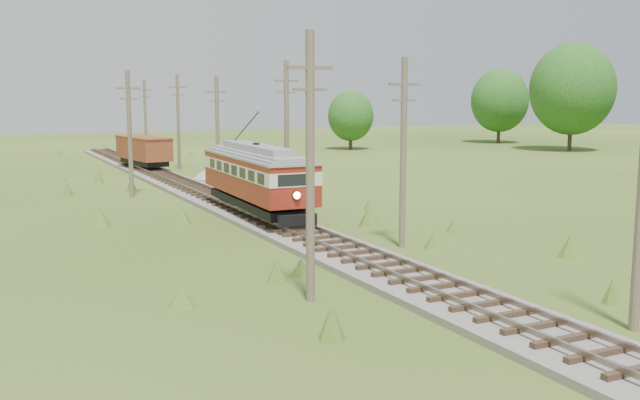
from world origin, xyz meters
TOP-DOWN VIEW (x-y plane):
  - railbed_main at (0.00, 34.00)m, footprint 3.60×96.00m
  - streetcar at (-0.00, 27.88)m, footprint 3.25×12.14m
  - gondola at (-0.00, 56.66)m, footprint 3.71×8.22m
  - gravel_pile at (4.15, 48.73)m, footprint 3.18×3.38m
  - utility_pole_r_2 at (3.30, 18.00)m, footprint 1.60×0.30m
  - utility_pole_r_3 at (3.20, 31.00)m, footprint 1.60×0.30m
  - utility_pole_r_4 at (3.00, 44.00)m, footprint 1.60×0.30m
  - utility_pole_r_5 at (3.40, 57.00)m, footprint 1.60×0.30m
  - utility_pole_r_6 at (3.20, 70.00)m, footprint 1.60×0.30m
  - utility_pole_l_a at (-4.20, 12.00)m, footprint 1.60×0.30m
  - utility_pole_l_b at (-4.50, 40.00)m, footprint 1.60×0.30m
  - tree_right_4 at (54.00, 58.00)m, footprint 10.50×10.50m
  - tree_right_5 at (56.00, 74.00)m, footprint 8.40×8.40m
  - tree_mid_b at (30.00, 72.00)m, footprint 5.88×5.88m

SIDE VIEW (x-z plane):
  - railbed_main at x=0.00m, z-range -0.09..0.48m
  - gravel_pile at x=4.15m, z-range -0.04..1.12m
  - gondola at x=0.00m, z-range 0.67..3.30m
  - streetcar at x=0.00m, z-range -0.18..5.33m
  - utility_pole_r_4 at x=3.00m, z-range 0.12..8.52m
  - tree_mid_b at x=30.00m, z-range 0.54..8.12m
  - utility_pole_r_2 at x=3.30m, z-range 0.12..8.72m
  - utility_pole_l_b at x=-4.50m, z-range 0.12..8.72m
  - utility_pole_r_6 at x=3.20m, z-range 0.12..8.82m
  - utility_pole_r_5 at x=3.40m, z-range 0.13..9.03m
  - utility_pole_r_3 at x=3.20m, z-range 0.13..9.13m
  - utility_pole_l_a at x=-4.20m, z-range 0.13..9.13m
  - tree_right_5 at x=56.00m, z-range 0.78..11.60m
  - tree_right_4 at x=54.00m, z-range 0.98..14.51m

